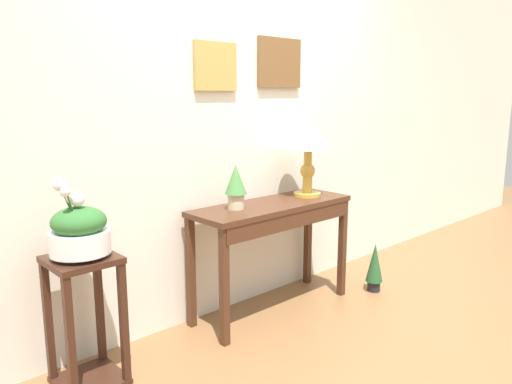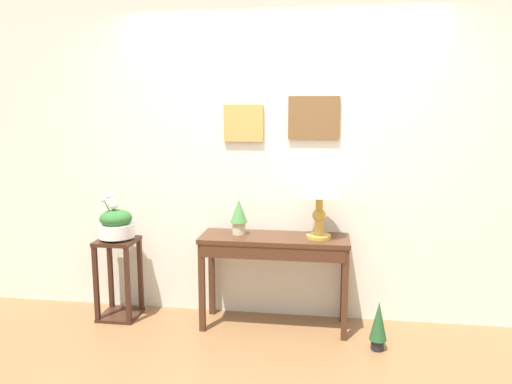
{
  "view_description": "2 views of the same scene",
  "coord_description": "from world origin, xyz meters",
  "px_view_note": "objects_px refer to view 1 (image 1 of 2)",
  "views": [
    {
      "loc": [
        -2.23,
        -1.17,
        1.43
      ],
      "look_at": [
        -0.21,
        1.02,
        0.85
      ],
      "focal_mm": 34.67,
      "sensor_mm": 36.0,
      "label": 1
    },
    {
      "loc": [
        0.37,
        -2.58,
        1.7
      ],
      "look_at": [
        -0.17,
        1.14,
        1.08
      ],
      "focal_mm": 34.1,
      "sensor_mm": 36.0,
      "label": 2
    }
  ],
  "objects_px": {
    "planter_bowl_wide": "(79,230)",
    "potted_plant_on_console": "(236,184)",
    "table_lamp": "(308,141)",
    "potted_plant_floor": "(375,266)",
    "console_table": "(275,220)",
    "pedestal_stand_left": "(86,322)"
  },
  "relations": [
    {
      "from": "pedestal_stand_left",
      "to": "console_table",
      "type": "bearing_deg",
      "value": -0.89
    },
    {
      "from": "console_table",
      "to": "potted_plant_floor",
      "type": "height_order",
      "value": "console_table"
    },
    {
      "from": "potted_plant_on_console",
      "to": "potted_plant_floor",
      "type": "distance_m",
      "value": 1.32
    },
    {
      "from": "table_lamp",
      "to": "potted_plant_floor",
      "type": "distance_m",
      "value": 1.07
    },
    {
      "from": "potted_plant_floor",
      "to": "potted_plant_on_console",
      "type": "bearing_deg",
      "value": 163.44
    },
    {
      "from": "pedestal_stand_left",
      "to": "potted_plant_on_console",
      "type": "bearing_deg",
      "value": 1.99
    },
    {
      "from": "pedestal_stand_left",
      "to": "planter_bowl_wide",
      "type": "bearing_deg",
      "value": -178.11
    },
    {
      "from": "table_lamp",
      "to": "pedestal_stand_left",
      "type": "distance_m",
      "value": 1.82
    },
    {
      "from": "table_lamp",
      "to": "potted_plant_floor",
      "type": "relative_size",
      "value": 1.42
    },
    {
      "from": "console_table",
      "to": "planter_bowl_wide",
      "type": "height_order",
      "value": "planter_bowl_wide"
    },
    {
      "from": "potted_plant_on_console",
      "to": "pedestal_stand_left",
      "type": "xyz_separation_m",
      "value": [
        -1.01,
        -0.03,
        -0.56
      ]
    },
    {
      "from": "table_lamp",
      "to": "planter_bowl_wide",
      "type": "height_order",
      "value": "table_lamp"
    },
    {
      "from": "table_lamp",
      "to": "potted_plant_on_console",
      "type": "distance_m",
      "value": 0.67
    },
    {
      "from": "potted_plant_on_console",
      "to": "potted_plant_floor",
      "type": "relative_size",
      "value": 0.76
    },
    {
      "from": "planter_bowl_wide",
      "to": "pedestal_stand_left",
      "type": "bearing_deg",
      "value": 1.89
    },
    {
      "from": "console_table",
      "to": "table_lamp",
      "type": "relative_size",
      "value": 2.22
    },
    {
      "from": "planter_bowl_wide",
      "to": "potted_plant_floor",
      "type": "height_order",
      "value": "planter_bowl_wide"
    },
    {
      "from": "table_lamp",
      "to": "planter_bowl_wide",
      "type": "xyz_separation_m",
      "value": [
        -1.64,
        -0.0,
        -0.32
      ]
    },
    {
      "from": "console_table",
      "to": "pedestal_stand_left",
      "type": "xyz_separation_m",
      "value": [
        -1.29,
        0.02,
        -0.3
      ]
    },
    {
      "from": "potted_plant_on_console",
      "to": "potted_plant_floor",
      "type": "bearing_deg",
      "value": -16.56
    },
    {
      "from": "table_lamp",
      "to": "potted_plant_on_console",
      "type": "bearing_deg",
      "value": 177.1
    },
    {
      "from": "planter_bowl_wide",
      "to": "potted_plant_on_console",
      "type": "bearing_deg",
      "value": 1.99
    }
  ]
}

